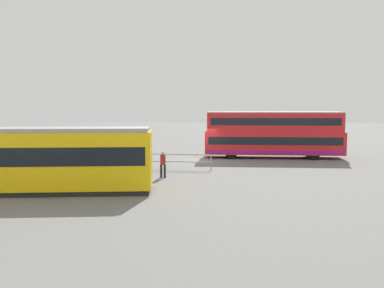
{
  "coord_description": "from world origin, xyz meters",
  "views": [
    {
      "loc": [
        -2.84,
        33.21,
        4.29
      ],
      "look_at": [
        0.23,
        4.84,
        1.71
      ],
      "focal_mm": 38.57,
      "sensor_mm": 36.0,
      "label": 1
    }
  ],
  "objects_px": {
    "tram_yellow": "(28,159)",
    "pedestrian_crossing": "(163,163)",
    "info_sign": "(89,145)",
    "double_decker_bus": "(273,134)",
    "pedestrian_near_railing": "(147,155)"
  },
  "relations": [
    {
      "from": "pedestrian_crossing",
      "to": "tram_yellow",
      "type": "bearing_deg",
      "value": 40.07
    },
    {
      "from": "pedestrian_near_railing",
      "to": "info_sign",
      "type": "height_order",
      "value": "info_sign"
    },
    {
      "from": "pedestrian_crossing",
      "to": "info_sign",
      "type": "distance_m",
      "value": 6.8
    },
    {
      "from": "double_decker_bus",
      "to": "tram_yellow",
      "type": "xyz_separation_m",
      "value": [
        13.42,
        15.68,
        -0.31
      ]
    },
    {
      "from": "pedestrian_near_railing",
      "to": "pedestrian_crossing",
      "type": "relative_size",
      "value": 1.06
    },
    {
      "from": "double_decker_bus",
      "to": "tram_yellow",
      "type": "height_order",
      "value": "double_decker_bus"
    },
    {
      "from": "double_decker_bus",
      "to": "info_sign",
      "type": "distance_m",
      "value": 15.26
    },
    {
      "from": "pedestrian_crossing",
      "to": "info_sign",
      "type": "height_order",
      "value": "info_sign"
    },
    {
      "from": "pedestrian_crossing",
      "to": "info_sign",
      "type": "relative_size",
      "value": 0.68
    },
    {
      "from": "pedestrian_near_railing",
      "to": "double_decker_bus",
      "type": "bearing_deg",
      "value": -142.08
    },
    {
      "from": "tram_yellow",
      "to": "pedestrian_crossing",
      "type": "height_order",
      "value": "tram_yellow"
    },
    {
      "from": "info_sign",
      "to": "pedestrian_crossing",
      "type": "bearing_deg",
      "value": 150.4
    },
    {
      "from": "double_decker_bus",
      "to": "info_sign",
      "type": "relative_size",
      "value": 4.81
    },
    {
      "from": "tram_yellow",
      "to": "pedestrian_near_railing",
      "type": "relative_size",
      "value": 7.31
    },
    {
      "from": "tram_yellow",
      "to": "info_sign",
      "type": "distance_m",
      "value": 8.32
    }
  ]
}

